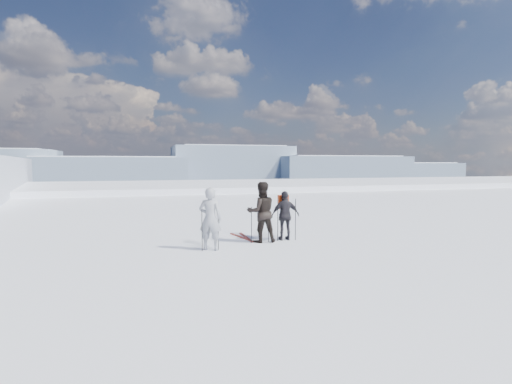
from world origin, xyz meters
TOP-DOWN VIEW (x-y plane):
  - lake_basin at (0.00, 30.00)m, footprint 820.00×820.00m
  - far_mountain_range at (29.60, 454.78)m, footprint 770.00×110.00m
  - skier_grey at (-4.01, 1.94)m, footprint 0.79×0.68m
  - skier_dark at (-2.25, 2.64)m, footprint 0.96×0.76m
  - skier_pack at (-1.39, 2.76)m, footprint 0.97×0.45m
  - backpack at (-1.38, 3.01)m, footprint 0.36×0.21m
  - ski_poles at (-2.51, 2.39)m, footprint 3.20×0.84m
  - skis_loose at (-2.60, 3.49)m, footprint 0.48×1.70m

SIDE VIEW (x-z plane):
  - far_mountain_range at x=29.60m, z-range -33.69..19.31m
  - lake_basin at x=0.00m, z-range -42.31..29.31m
  - skis_loose at x=-2.60m, z-range 0.00..0.03m
  - ski_poles at x=-2.51m, z-range -0.06..1.31m
  - skier_pack at x=-1.39m, z-range 0.00..1.61m
  - skier_grey at x=-4.01m, z-range 0.00..1.83m
  - skier_dark at x=-2.25m, z-range 0.00..1.93m
  - backpack at x=-1.38m, z-range 1.61..2.06m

